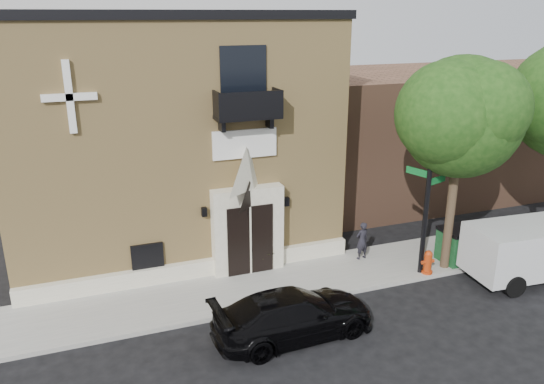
% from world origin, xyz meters
% --- Properties ---
extents(ground, '(120.00, 120.00, 0.00)m').
position_xyz_m(ground, '(0.00, 0.00, 0.00)').
color(ground, black).
rests_on(ground, ground).
extents(sidewalk, '(42.00, 3.00, 0.15)m').
position_xyz_m(sidewalk, '(1.00, 1.50, 0.07)').
color(sidewalk, gray).
rests_on(sidewalk, ground).
extents(church, '(12.20, 11.01, 9.30)m').
position_xyz_m(church, '(-2.99, 7.95, 4.63)').
color(church, tan).
rests_on(church, ground).
extents(neighbour_building, '(18.00, 8.00, 6.40)m').
position_xyz_m(neighbour_building, '(12.00, 9.00, 3.20)').
color(neighbour_building, brown).
rests_on(neighbour_building, ground).
extents(street_tree_left, '(4.97, 4.38, 7.77)m').
position_xyz_m(street_tree_left, '(6.03, 0.35, 5.87)').
color(street_tree_left, '#38281C').
rests_on(street_tree_left, sidewalk).
extents(black_sedan, '(5.05, 2.30, 1.43)m').
position_xyz_m(black_sedan, '(-0.95, -1.55, 0.72)').
color(black_sedan, black).
rests_on(black_sedan, ground).
extents(cargo_van, '(5.29, 2.48, 2.10)m').
position_xyz_m(cargo_van, '(8.88, -1.16, 1.17)').
color(cargo_van, silver).
rests_on(cargo_van, ground).
extents(street_sign, '(1.26, 1.02, 6.67)m').
position_xyz_m(street_sign, '(4.89, 0.41, 3.51)').
color(street_sign, black).
rests_on(street_sign, sidewalk).
extents(fire_hydrant, '(0.51, 0.41, 0.89)m').
position_xyz_m(fire_hydrant, '(5.07, 0.24, 0.59)').
color(fire_hydrant, '#A6310D').
rests_on(fire_hydrant, sidewalk).
extents(dumpster, '(2.08, 1.23, 1.33)m').
position_xyz_m(dumpster, '(7.11, 0.73, 0.83)').
color(dumpster, '#0F3A18').
rests_on(dumpster, sidewalk).
extents(planter, '(0.61, 0.54, 0.67)m').
position_xyz_m(planter, '(-0.32, 2.65, 0.48)').
color(planter, '#506130').
rests_on(planter, sidewalk).
extents(pedestrian_near, '(0.60, 0.44, 1.50)m').
position_xyz_m(pedestrian_near, '(3.40, 2.14, 0.90)').
color(pedestrian_near, black).
rests_on(pedestrian_near, sidewalk).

